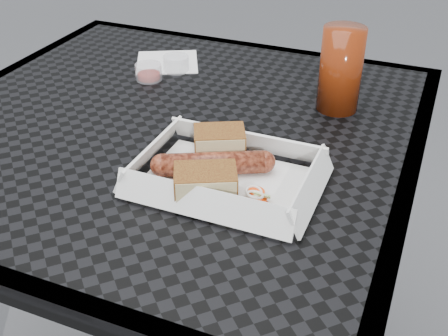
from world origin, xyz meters
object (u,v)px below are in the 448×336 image
(food_tray, at_px, (227,181))
(patio_table, at_px, (169,161))
(bratwurst, at_px, (213,164))
(drink_glass, at_px, (341,70))

(food_tray, bearing_deg, patio_table, 141.58)
(bratwurst, height_order, drink_glass, drink_glass)
(food_tray, bearing_deg, drink_glass, 72.69)
(food_tray, distance_m, bratwurst, 0.03)
(patio_table, distance_m, drink_glass, 0.33)
(food_tray, relative_size, drink_glass, 1.55)
(drink_glass, bearing_deg, patio_table, -147.55)
(patio_table, distance_m, bratwurst, 0.20)
(food_tray, distance_m, drink_glass, 0.30)
(food_tray, xyz_separation_m, bratwurst, (-0.02, 0.01, 0.02))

